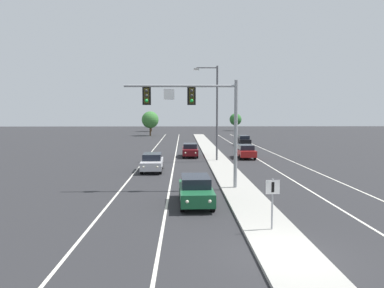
# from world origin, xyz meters

# --- Properties ---
(ground_plane) EXTENTS (260.00, 260.00, 0.00)m
(ground_plane) POSITION_xyz_m (0.00, 0.00, 0.00)
(ground_plane) COLOR #28282B
(median_island) EXTENTS (2.40, 110.00, 0.15)m
(median_island) POSITION_xyz_m (0.00, 18.00, 0.07)
(median_island) COLOR #9E9B93
(median_island) RESTS_ON ground
(lane_stripe_oncoming_center) EXTENTS (0.14, 100.00, 0.01)m
(lane_stripe_oncoming_center) POSITION_xyz_m (-4.70, 25.00, 0.00)
(lane_stripe_oncoming_center) COLOR silver
(lane_stripe_oncoming_center) RESTS_ON ground
(lane_stripe_receding_center) EXTENTS (0.14, 100.00, 0.01)m
(lane_stripe_receding_center) POSITION_xyz_m (4.70, 25.00, 0.00)
(lane_stripe_receding_center) COLOR silver
(lane_stripe_receding_center) RESTS_ON ground
(edge_stripe_left) EXTENTS (0.14, 100.00, 0.01)m
(edge_stripe_left) POSITION_xyz_m (-8.00, 25.00, 0.00)
(edge_stripe_left) COLOR silver
(edge_stripe_left) RESTS_ON ground
(edge_stripe_right) EXTENTS (0.14, 100.00, 0.01)m
(edge_stripe_right) POSITION_xyz_m (8.00, 25.00, 0.00)
(edge_stripe_right) COLOR silver
(edge_stripe_right) RESTS_ON ground
(overhead_signal_mast) EXTENTS (7.53, 0.44, 7.20)m
(overhead_signal_mast) POSITION_xyz_m (-2.65, 11.19, 5.34)
(overhead_signal_mast) COLOR gray
(overhead_signal_mast) RESTS_ON median_island
(median_sign_post) EXTENTS (0.60, 0.10, 2.20)m
(median_sign_post) POSITION_xyz_m (0.05, 2.50, 1.59)
(median_sign_post) COLOR gray
(median_sign_post) RESTS_ON median_island
(street_lamp_median) EXTENTS (2.58, 0.28, 10.00)m
(street_lamp_median) POSITION_xyz_m (-0.36, 25.20, 5.79)
(street_lamp_median) COLOR #4C4C51
(street_lamp_median) RESTS_ON median_island
(car_oncoming_green) EXTENTS (1.93, 4.51, 1.58)m
(car_oncoming_green) POSITION_xyz_m (-3.06, 7.39, 0.82)
(car_oncoming_green) COLOR #195633
(car_oncoming_green) RESTS_ON ground
(car_oncoming_silver) EXTENTS (1.88, 4.50, 1.58)m
(car_oncoming_silver) POSITION_xyz_m (-6.52, 18.95, 0.82)
(car_oncoming_silver) COLOR #B7B7BC
(car_oncoming_silver) RESTS_ON ground
(car_oncoming_darkred) EXTENTS (1.82, 4.47, 1.58)m
(car_oncoming_darkred) POSITION_xyz_m (-2.92, 29.39, 0.82)
(car_oncoming_darkred) COLOR #5B0F14
(car_oncoming_darkred) RESTS_ON ground
(car_receding_red) EXTENTS (1.91, 4.51, 1.58)m
(car_receding_red) POSITION_xyz_m (3.39, 27.80, 0.82)
(car_receding_red) COLOR maroon
(car_receding_red) RESTS_ON ground
(car_receding_black) EXTENTS (1.89, 4.50, 1.58)m
(car_receding_black) POSITION_xyz_m (6.11, 44.79, 0.82)
(car_receding_black) COLOR black
(car_receding_black) RESTS_ON ground
(tree_far_right_b) EXTENTS (3.61, 3.61, 5.22)m
(tree_far_right_b) POSITION_xyz_m (12.13, 93.34, 3.40)
(tree_far_right_b) COLOR #4C3823
(tree_far_right_b) RESTS_ON ground
(tree_far_left_c) EXTENTS (3.92, 3.92, 5.68)m
(tree_far_left_c) POSITION_xyz_m (-11.35, 69.64, 3.70)
(tree_far_left_c) COLOR #4C3823
(tree_far_left_c) RESTS_ON ground
(tree_far_left_a) EXTENTS (3.98, 3.98, 5.77)m
(tree_far_left_a) POSITION_xyz_m (-12.95, 89.81, 3.76)
(tree_far_left_a) COLOR #4C3823
(tree_far_left_a) RESTS_ON ground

